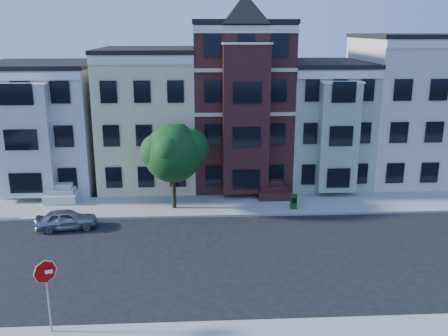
{
  "coord_description": "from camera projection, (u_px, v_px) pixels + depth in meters",
  "views": [
    {
      "loc": [
        -3.37,
        -23.96,
        11.71
      ],
      "look_at": [
        -1.88,
        2.75,
        4.2
      ],
      "focal_mm": 40.0,
      "sensor_mm": 36.0,
      "label": 1
    }
  ],
  "objects": [
    {
      "name": "newspaper_box",
      "position": [
        294.0,
        202.0,
        33.07
      ],
      "size": [
        0.47,
        0.42,
        0.95
      ],
      "primitive_type": "cube",
      "rotation": [
        0.0,
        0.0,
        -0.1
      ],
      "color": "#115415",
      "rests_on": "far_sidewalk"
    },
    {
      "name": "ground",
      "position": [
        262.0,
        258.0,
        26.38
      ],
      "size": [
        120.0,
        120.0,
        0.0
      ],
      "primitive_type": "plane",
      "color": "black"
    },
    {
      "name": "parked_car",
      "position": [
        67.0,
        219.0,
        30.04
      ],
      "size": [
        3.79,
        2.03,
        1.23
      ],
      "primitive_type": "imported",
      "rotation": [
        0.0,
        0.0,
        1.74
      ],
      "color": "#94999D",
      "rests_on": "ground"
    },
    {
      "name": "house_brown",
      "position": [
        240.0,
        105.0,
        38.7
      ],
      "size": [
        7.0,
        9.0,
        12.0
      ],
      "primitive_type": "cube",
      "color": "#3F1A17",
      "rests_on": "ground"
    },
    {
      "name": "far_sidewalk",
      "position": [
        247.0,
        205.0,
        34.05
      ],
      "size": [
        60.0,
        4.0,
        0.15
      ],
      "primitive_type": "cube",
      "color": "#9E9B93",
      "rests_on": "ground"
    },
    {
      "name": "house_cream",
      "position": [
        409.0,
        109.0,
        39.56
      ],
      "size": [
        8.0,
        9.0,
        11.0
      ],
      "primitive_type": "cube",
      "color": "silver",
      "rests_on": "ground"
    },
    {
      "name": "house_yellow",
      "position": [
        150.0,
        118.0,
        38.59
      ],
      "size": [
        7.0,
        9.0,
        10.0
      ],
      "primitive_type": "cube",
      "color": "beige",
      "rests_on": "ground"
    },
    {
      "name": "stop_sign",
      "position": [
        48.0,
        292.0,
        19.24
      ],
      "size": [
        0.95,
        0.43,
        3.48
      ],
      "primitive_type": null,
      "rotation": [
        0.0,
        0.0,
        0.32
      ],
      "color": "#A90102",
      "rests_on": "near_sidewalk"
    },
    {
      "name": "house_green",
      "position": [
        321.0,
        123.0,
        39.45
      ],
      "size": [
        6.0,
        9.0,
        9.0
      ],
      "primitive_type": "cube",
      "color": "#A1B199",
      "rests_on": "ground"
    },
    {
      "name": "street_tree",
      "position": [
        173.0,
        157.0,
        32.4
      ],
      "size": [
        7.23,
        7.23,
        6.93
      ],
      "primitive_type": null,
      "rotation": [
        0.0,
        0.0,
        -0.25
      ],
      "color": "#1E4F1D",
      "rests_on": "far_sidewalk"
    },
    {
      "name": "house_white",
      "position": [
        45.0,
        126.0,
        38.3
      ],
      "size": [
        8.0,
        9.0,
        9.0
      ],
      "primitive_type": "cube",
      "color": "silver",
      "rests_on": "ground"
    }
  ]
}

